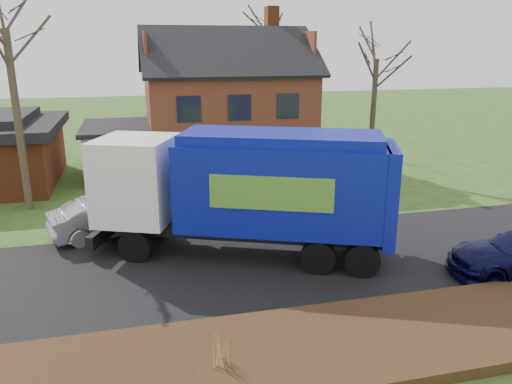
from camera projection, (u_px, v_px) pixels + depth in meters
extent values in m
plane|color=#284A18|center=(246.00, 265.00, 16.73)|extent=(120.00, 120.00, 0.00)
cube|color=black|center=(246.00, 265.00, 16.73)|extent=(80.00, 7.00, 0.02)
cube|color=black|center=(296.00, 352.00, 11.76)|extent=(80.00, 3.50, 0.30)
cube|color=beige|center=(227.00, 145.00, 29.84)|extent=(9.00, 7.50, 2.70)
cube|color=#522917|center=(226.00, 98.00, 29.06)|extent=(9.00, 7.50, 2.80)
cube|color=brown|center=(272.00, 21.00, 29.44)|extent=(0.70, 0.90, 1.60)
cube|color=beige|center=(120.00, 152.00, 27.97)|extent=(3.50, 5.50, 2.60)
cube|color=black|center=(118.00, 127.00, 27.56)|extent=(3.90, 5.90, 0.24)
cylinder|color=black|center=(136.00, 246.00, 16.88)|extent=(1.18, 0.78, 1.12)
cylinder|color=black|center=(158.00, 223.00, 19.02)|extent=(1.18, 0.78, 1.12)
cylinder|color=black|center=(318.00, 257.00, 15.97)|extent=(1.18, 0.78, 1.12)
cylinder|color=black|center=(320.00, 232.00, 18.12)|extent=(1.18, 0.78, 1.12)
cylinder|color=black|center=(363.00, 260.00, 15.76)|extent=(1.18, 0.78, 1.12)
cylinder|color=black|center=(359.00, 234.00, 17.91)|extent=(1.18, 0.78, 1.12)
cube|color=black|center=(251.00, 230.00, 17.29)|extent=(9.05, 4.78, 0.38)
cube|color=white|center=(137.00, 179.00, 17.42)|extent=(3.33, 3.44, 2.91)
cube|color=black|center=(104.00, 173.00, 17.55)|extent=(1.00, 2.22, 0.97)
cube|color=black|center=(107.00, 231.00, 18.17)|extent=(1.29, 2.59, 0.49)
cube|color=#0B148C|center=(281.00, 185.00, 16.67)|extent=(7.31, 5.11, 2.91)
cube|color=#0B148C|center=(282.00, 137.00, 16.21)|extent=(6.88, 4.69, 0.32)
cube|color=#0B148C|center=(388.00, 193.00, 16.18)|extent=(1.41, 2.68, 3.13)
cube|color=#52892C|center=(271.00, 194.00, 15.36)|extent=(3.60, 1.54, 1.08)
cube|color=#52892C|center=(280.00, 172.00, 17.96)|extent=(3.60, 1.54, 1.08)
imported|color=#A1A4A9|center=(112.00, 216.00, 19.20)|extent=(4.92, 2.92, 1.53)
cylinder|color=#453929|center=(18.00, 123.00, 21.29)|extent=(0.32, 0.32, 7.74)
cylinder|color=#3A3323|center=(373.00, 118.00, 27.73)|extent=(0.29, 0.29, 6.37)
cylinder|color=#3A2E23|center=(268.00, 89.00, 36.58)|extent=(0.30, 0.30, 7.98)
cone|color=tan|center=(220.00, 347.00, 10.92)|extent=(0.04, 0.04, 0.88)
cone|color=tan|center=(214.00, 348.00, 10.88)|extent=(0.04, 0.04, 0.88)
cone|color=tan|center=(226.00, 346.00, 10.95)|extent=(0.04, 0.04, 0.88)
cone|color=tan|center=(219.00, 344.00, 11.02)|extent=(0.04, 0.04, 0.88)
cone|color=tan|center=(221.00, 350.00, 10.81)|extent=(0.04, 0.04, 0.88)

